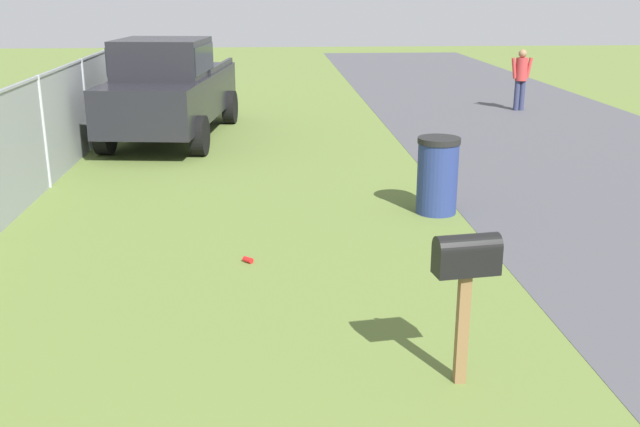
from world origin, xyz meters
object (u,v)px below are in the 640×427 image
object	(u,v)px
trash_bin	(437,175)
pedestrian	(521,76)
pickup_truck	(170,86)
mailbox	(466,266)

from	to	relation	value
trash_bin	pedestrian	world-z (taller)	pedestrian
pedestrian	pickup_truck	bearing A→B (deg)	-73.96
mailbox	pedestrian	distance (m)	14.25
pickup_truck	pedestrian	xyz separation A→B (m)	(3.17, -8.51, -0.21)
mailbox	trash_bin	distance (m)	4.70
pickup_truck	pedestrian	bearing A→B (deg)	117.20
mailbox	pedestrian	world-z (taller)	pedestrian
trash_bin	mailbox	bearing A→B (deg)	169.73
pickup_truck	mailbox	bearing A→B (deg)	25.97
pickup_truck	trash_bin	distance (m)	7.13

